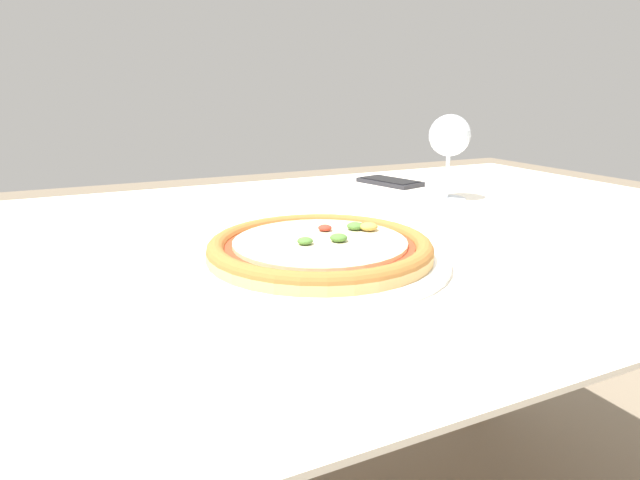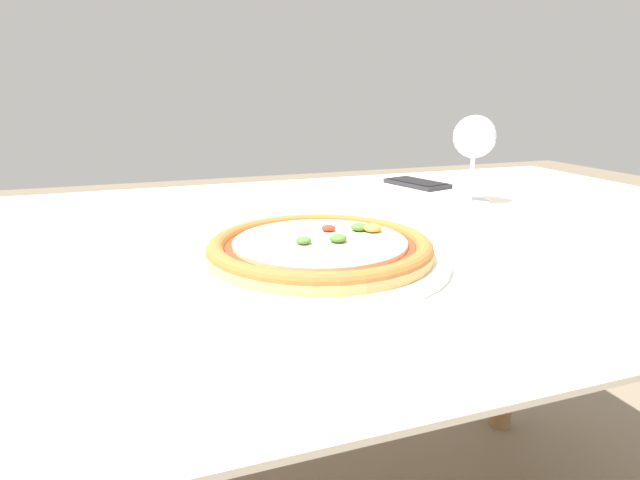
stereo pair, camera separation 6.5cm
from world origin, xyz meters
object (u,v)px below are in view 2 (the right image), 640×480
at_px(dining_table, 346,280).
at_px(wine_glass_far_left, 474,140).
at_px(pizza_plate, 320,250).
at_px(cell_phone, 417,183).

xyz_separation_m(dining_table, wine_glass_far_left, (0.30, 0.11, 0.20)).
bearing_deg(dining_table, wine_glass_far_left, 20.26).
xyz_separation_m(pizza_plate, cell_phone, (0.38, 0.44, -0.01)).
distance_m(dining_table, pizza_plate, 0.19).
bearing_deg(wine_glass_far_left, cell_phone, 90.88).
relative_size(wine_glass_far_left, cell_phone, 1.03).
relative_size(dining_table, pizza_plate, 4.70).
bearing_deg(dining_table, pizza_plate, -123.77).
distance_m(pizza_plate, wine_glass_far_left, 0.47).
relative_size(dining_table, cell_phone, 9.49).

